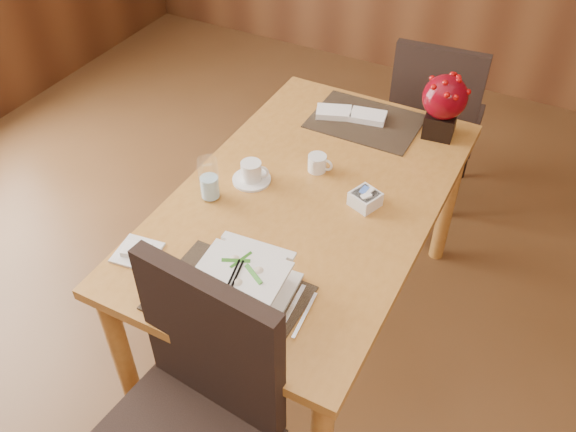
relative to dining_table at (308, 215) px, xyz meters
The scene contains 13 objects.
dining_table is the anchor object (origin of this frame).
placemat_near 0.56m from the dining_table, 90.00° to the right, with size 0.45×0.33×0.01m, color black.
placemat_far 0.56m from the dining_table, 90.00° to the left, with size 0.45×0.33×0.01m, color black.
soup_setting 0.55m from the dining_table, 86.41° to the right, with size 0.31×0.31×0.12m.
coffee_cup 0.26m from the dining_table, behind, with size 0.15×0.15×0.08m.
water_glass 0.40m from the dining_table, 151.29° to the right, with size 0.07×0.07×0.17m, color white.
creamer_jug 0.20m from the dining_table, 104.22° to the left, with size 0.09×0.09×0.07m, color silver, non-canonical shape.
sugar_caddy 0.24m from the dining_table, 13.33° to the left, with size 0.09×0.09×0.06m, color silver.
berry_decor 0.72m from the dining_table, 63.48° to the left, with size 0.18×0.18×0.27m.
napkins_far 0.56m from the dining_table, 95.90° to the left, with size 0.30×0.11×0.03m, color white, non-canonical shape.
bread_plate 0.65m from the dining_table, 125.09° to the right, with size 0.14×0.14×0.01m, color silver.
near_chair 0.87m from the dining_table, 86.88° to the right, with size 0.53×0.53×1.05m.
far_chair 1.11m from the dining_table, 81.03° to the left, with size 0.47×0.48×0.94m.
Camera 1 is at (0.72, -0.94, 2.19)m, focal length 38.00 mm.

